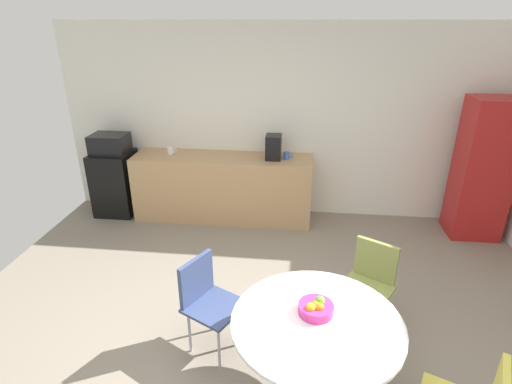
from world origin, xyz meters
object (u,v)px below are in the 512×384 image
(locker_cabinet, at_px, (483,170))
(mug_white, at_px, (171,151))
(microwave, at_px, (110,144))
(coffee_maker, at_px, (273,147))
(mug_green, at_px, (287,156))
(mini_fridge, at_px, (116,183))
(chair_olive, at_px, (370,277))
(fruit_bowl, at_px, (316,308))
(round_table, at_px, (316,335))
(chair_navy, at_px, (205,294))

(locker_cabinet, bearing_deg, mug_white, 178.08)
(locker_cabinet, relative_size, mug_white, 13.75)
(microwave, height_order, coffee_maker, coffee_maker)
(mug_white, xyz_separation_m, mug_green, (1.59, -0.03, 0.00))
(microwave, distance_m, mug_white, 0.85)
(mini_fridge, relative_size, chair_olive, 1.08)
(fruit_bowl, bearing_deg, mug_white, 123.93)
(microwave, height_order, mug_white, microwave)
(chair_olive, xyz_separation_m, coffee_maker, (-1.01, 2.01, 0.54))
(microwave, bearing_deg, coffee_maker, 0.00)
(microwave, xyz_separation_m, mug_green, (2.43, 0.00, -0.08))
(locker_cabinet, distance_m, mug_green, 2.44)
(mini_fridge, bearing_deg, mug_green, 0.09)
(mug_white, relative_size, mug_green, 1.00)
(mini_fridge, distance_m, fruit_bowl, 3.95)
(round_table, distance_m, mug_green, 2.92)
(mug_white, xyz_separation_m, coffee_maker, (1.41, -0.03, 0.11))
(mug_white, bearing_deg, locker_cabinet, -1.92)
(chair_olive, bearing_deg, locker_cabinet, 50.09)
(chair_olive, relative_size, mug_green, 6.43)
(fruit_bowl, relative_size, mug_green, 1.91)
(locker_cabinet, relative_size, fruit_bowl, 7.21)
(fruit_bowl, distance_m, coffee_maker, 2.86)
(mug_green, bearing_deg, locker_cabinet, -2.44)
(locker_cabinet, distance_m, round_table, 3.50)
(mini_fridge, height_order, fruit_bowl, mini_fridge)
(chair_olive, xyz_separation_m, fruit_bowl, (-0.51, -0.79, 0.26))
(chair_navy, xyz_separation_m, coffee_maker, (0.38, 2.41, 0.54))
(chair_olive, bearing_deg, microwave, 148.36)
(round_table, xyz_separation_m, fruit_bowl, (-0.01, 0.08, 0.17))
(mini_fridge, distance_m, coffee_maker, 2.33)
(fruit_bowl, relative_size, mug_white, 1.91)
(round_table, bearing_deg, microwave, 133.77)
(mini_fridge, xyz_separation_m, chair_navy, (1.87, -2.41, 0.07))
(microwave, bearing_deg, locker_cabinet, -1.18)
(mini_fridge, distance_m, microwave, 0.58)
(locker_cabinet, distance_m, coffee_maker, 2.62)
(round_table, xyz_separation_m, mug_white, (-1.92, 2.92, 0.33))
(mini_fridge, height_order, chair_navy, mini_fridge)
(microwave, xyz_separation_m, chair_navy, (1.87, -2.41, -0.51))
(chair_navy, relative_size, mug_white, 6.43)
(mini_fridge, bearing_deg, round_table, -46.23)
(chair_navy, distance_m, chair_olive, 1.45)
(round_table, distance_m, mug_white, 3.51)
(fruit_bowl, distance_m, mug_green, 2.83)
(microwave, height_order, fruit_bowl, microwave)
(microwave, relative_size, chair_olive, 0.58)
(round_table, bearing_deg, mini_fridge, 133.77)
(fruit_bowl, distance_m, mug_white, 3.43)
(microwave, relative_size, fruit_bowl, 1.95)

